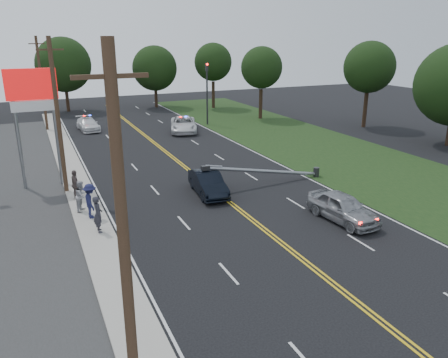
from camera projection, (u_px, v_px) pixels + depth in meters
name	position (u px, v px, depth m)	size (l,w,h in m)	color
ground	(277.00, 240.00, 22.46)	(120.00, 120.00, 0.00)	black
sidewalk	(83.00, 199.00, 27.84)	(1.80, 70.00, 0.12)	#A7A297
grass_verge	(355.00, 162.00, 36.37)	(12.00, 80.00, 0.01)	black
centerline_yellow	(205.00, 183.00, 31.12)	(0.36, 80.00, 0.00)	gold
pylon_sign	(33.00, 100.00, 28.63)	(3.20, 0.35, 8.00)	gray
traffic_signal	(207.00, 88.00, 50.36)	(0.28, 0.41, 7.05)	#2D2D30
fallen_streetlight	(271.00, 171.00, 30.73)	(9.36, 0.44, 1.91)	#2D2D30
utility_pole_near	(125.00, 253.00, 10.36)	(1.60, 0.28, 10.00)	#382619
utility_pole_mid	(58.00, 117.00, 27.69)	(1.60, 0.28, 10.00)	#382619
utility_pole_far	(42.00, 84.00, 46.75)	(1.60, 0.28, 10.00)	#382619
tree_6	(63.00, 65.00, 58.53)	(7.27, 7.27, 9.92)	black
tree_7	(155.00, 68.00, 62.33)	(6.34, 6.34, 8.73)	black
tree_8	(213.00, 62.00, 61.56)	(5.29, 5.29, 9.10)	black
tree_9	(262.00, 68.00, 53.41)	(5.07, 5.07, 8.82)	black
tree_13	(369.00, 67.00, 48.16)	(5.62, 5.62, 9.51)	black
crashed_sedan	(208.00, 183.00, 28.71)	(1.61, 4.63, 1.53)	black
waiting_sedan	(343.00, 207.00, 24.58)	(1.87, 4.65, 1.58)	gray
emergency_a	(183.00, 124.00, 47.47)	(2.68, 5.81, 1.62)	silver
emergency_b	(88.00, 124.00, 48.20)	(1.93, 4.75, 1.38)	silver
bystander_a	(98.00, 214.00, 22.84)	(0.72, 0.47, 1.98)	#2B2A32
bystander_b	(81.00, 196.00, 25.63)	(0.90, 0.70, 1.85)	#A4A3A8
bystander_c	(90.00, 201.00, 24.62)	(1.30, 0.74, 2.01)	#1A1D43
bystander_d	(75.00, 185.00, 27.49)	(1.11, 0.46, 1.89)	#5B4C49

